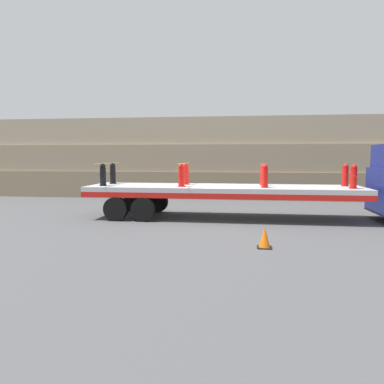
{
  "coord_description": "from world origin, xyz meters",
  "views": [
    {
      "loc": [
        0.78,
        -14.34,
        2.39
      ],
      "look_at": [
        -1.21,
        0.0,
        1.0
      ],
      "focal_mm": 35.0,
      "sensor_mm": 36.0,
      "label": 1
    }
  ],
  "objects_px": {
    "fire_hydrant_red_near_3": "(354,177)",
    "fire_hydrant_black_near_0": "(103,175)",
    "fire_hydrant_red_near_2": "(265,176)",
    "fire_hydrant_red_far_3": "(345,175)",
    "fire_hydrant_red_near_1": "(181,176)",
    "fire_hydrant_red_far_1": "(186,174)",
    "flatbed_trailer": "(209,191)",
    "traffic_cone": "(265,238)",
    "fire_hydrant_red_far_2": "(263,175)",
    "fire_hydrant_black_far_0": "(113,174)"
  },
  "relations": [
    {
      "from": "traffic_cone",
      "to": "fire_hydrant_red_far_2",
      "type": "bearing_deg",
      "value": 87.8
    },
    {
      "from": "fire_hydrant_red_far_1",
      "to": "fire_hydrant_red_far_3",
      "type": "distance_m",
      "value": 6.14
    },
    {
      "from": "fire_hydrant_red_far_2",
      "to": "fire_hydrant_red_far_3",
      "type": "bearing_deg",
      "value": 0.0
    },
    {
      "from": "fire_hydrant_black_far_0",
      "to": "fire_hydrant_red_far_2",
      "type": "bearing_deg",
      "value": 0.0
    },
    {
      "from": "flatbed_trailer",
      "to": "fire_hydrant_red_far_1",
      "type": "height_order",
      "value": "fire_hydrant_red_far_1"
    },
    {
      "from": "fire_hydrant_red_near_1",
      "to": "fire_hydrant_red_near_3",
      "type": "distance_m",
      "value": 6.14
    },
    {
      "from": "fire_hydrant_red_near_2",
      "to": "fire_hydrant_red_far_3",
      "type": "bearing_deg",
      "value": 19.64
    },
    {
      "from": "fire_hydrant_black_far_0",
      "to": "fire_hydrant_red_far_1",
      "type": "xyz_separation_m",
      "value": [
        3.07,
        0.0,
        0.0
      ]
    },
    {
      "from": "flatbed_trailer",
      "to": "fire_hydrant_red_far_1",
      "type": "xyz_separation_m",
      "value": [
        -0.99,
        0.55,
        0.63
      ]
    },
    {
      "from": "fire_hydrant_red_far_1",
      "to": "traffic_cone",
      "type": "height_order",
      "value": "fire_hydrant_red_far_1"
    },
    {
      "from": "fire_hydrant_red_far_3",
      "to": "traffic_cone",
      "type": "height_order",
      "value": "fire_hydrant_red_far_3"
    },
    {
      "from": "fire_hydrant_red_far_1",
      "to": "fire_hydrant_red_near_3",
      "type": "relative_size",
      "value": 1.0
    },
    {
      "from": "fire_hydrant_black_far_0",
      "to": "fire_hydrant_red_near_1",
      "type": "distance_m",
      "value": 3.26
    },
    {
      "from": "fire_hydrant_red_far_1",
      "to": "fire_hydrant_red_near_3",
      "type": "distance_m",
      "value": 6.24
    },
    {
      "from": "fire_hydrant_red_near_1",
      "to": "fire_hydrant_red_far_2",
      "type": "height_order",
      "value": "same"
    },
    {
      "from": "fire_hydrant_black_far_0",
      "to": "fire_hydrant_red_far_3",
      "type": "relative_size",
      "value": 1.0
    },
    {
      "from": "flatbed_trailer",
      "to": "traffic_cone",
      "type": "xyz_separation_m",
      "value": [
        1.89,
        -4.59,
        -0.76
      ]
    },
    {
      "from": "fire_hydrant_red_near_1",
      "to": "fire_hydrant_red_near_3",
      "type": "height_order",
      "value": "same"
    },
    {
      "from": "fire_hydrant_red_near_1",
      "to": "fire_hydrant_red_far_1",
      "type": "distance_m",
      "value": 1.1
    },
    {
      "from": "flatbed_trailer",
      "to": "fire_hydrant_black_near_0",
      "type": "relative_size",
      "value": 12.17
    },
    {
      "from": "fire_hydrant_red_far_1",
      "to": "fire_hydrant_red_far_3",
      "type": "relative_size",
      "value": 1.0
    },
    {
      "from": "fire_hydrant_red_far_1",
      "to": "traffic_cone",
      "type": "xyz_separation_m",
      "value": [
        2.87,
        -5.13,
        -1.39
      ]
    },
    {
      "from": "fire_hydrant_black_far_0",
      "to": "fire_hydrant_red_near_3",
      "type": "bearing_deg",
      "value": -6.78
    },
    {
      "from": "fire_hydrant_red_near_1",
      "to": "fire_hydrant_red_far_2",
      "type": "xyz_separation_m",
      "value": [
        3.07,
        1.1,
        0.0
      ]
    },
    {
      "from": "fire_hydrant_red_near_1",
      "to": "fire_hydrant_red_far_2",
      "type": "bearing_deg",
      "value": 19.64
    },
    {
      "from": "fire_hydrant_black_near_0",
      "to": "fire_hydrant_red_far_1",
      "type": "xyz_separation_m",
      "value": [
        3.07,
        1.1,
        0.0
      ]
    },
    {
      "from": "fire_hydrant_black_far_0",
      "to": "fire_hydrant_red_near_2",
      "type": "bearing_deg",
      "value": -10.12
    },
    {
      "from": "traffic_cone",
      "to": "flatbed_trailer",
      "type": "bearing_deg",
      "value": 112.35
    },
    {
      "from": "fire_hydrant_black_near_0",
      "to": "fire_hydrant_red_near_2",
      "type": "relative_size",
      "value": 1.0
    },
    {
      "from": "fire_hydrant_red_far_1",
      "to": "fire_hydrant_red_near_3",
      "type": "bearing_deg",
      "value": -10.12
    },
    {
      "from": "fire_hydrant_black_far_0",
      "to": "traffic_cone",
      "type": "distance_m",
      "value": 7.97
    },
    {
      "from": "fire_hydrant_red_near_3",
      "to": "fire_hydrant_red_far_2",
      "type": "bearing_deg",
      "value": 160.36
    },
    {
      "from": "fire_hydrant_black_near_0",
      "to": "fire_hydrant_red_far_3",
      "type": "xyz_separation_m",
      "value": [
        9.21,
        1.1,
        0.0
      ]
    },
    {
      "from": "fire_hydrant_red_far_2",
      "to": "fire_hydrant_red_near_3",
      "type": "distance_m",
      "value": 3.26
    },
    {
      "from": "fire_hydrant_red_far_2",
      "to": "fire_hydrant_black_far_0",
      "type": "bearing_deg",
      "value": 180.0
    },
    {
      "from": "fire_hydrant_red_far_1",
      "to": "fire_hydrant_red_near_3",
      "type": "height_order",
      "value": "same"
    },
    {
      "from": "fire_hydrant_black_near_0",
      "to": "fire_hydrant_red_far_1",
      "type": "bearing_deg",
      "value": 19.64
    },
    {
      "from": "fire_hydrant_red_near_2",
      "to": "fire_hydrant_black_far_0",
      "type": "bearing_deg",
      "value": 169.88
    },
    {
      "from": "traffic_cone",
      "to": "fire_hydrant_red_far_3",
      "type": "bearing_deg",
      "value": 57.53
    },
    {
      "from": "fire_hydrant_red_near_1",
      "to": "fire_hydrant_red_far_3",
      "type": "distance_m",
      "value": 6.24
    },
    {
      "from": "fire_hydrant_black_near_0",
      "to": "fire_hydrant_red_far_2",
      "type": "bearing_deg",
      "value": 10.12
    },
    {
      "from": "fire_hydrant_red_near_3",
      "to": "traffic_cone",
      "type": "bearing_deg",
      "value": -128.97
    },
    {
      "from": "fire_hydrant_black_near_0",
      "to": "fire_hydrant_red_far_2",
      "type": "xyz_separation_m",
      "value": [
        6.14,
        1.1,
        0.0
      ]
    },
    {
      "from": "fire_hydrant_red_far_2",
      "to": "traffic_cone",
      "type": "height_order",
      "value": "fire_hydrant_red_far_2"
    },
    {
      "from": "fire_hydrant_red_near_3",
      "to": "fire_hydrant_black_near_0",
      "type": "bearing_deg",
      "value": 180.0
    },
    {
      "from": "fire_hydrant_black_near_0",
      "to": "fire_hydrant_red_far_2",
      "type": "distance_m",
      "value": 6.24
    },
    {
      "from": "fire_hydrant_red_far_3",
      "to": "traffic_cone",
      "type": "relative_size",
      "value": 1.53
    },
    {
      "from": "fire_hydrant_red_near_1",
      "to": "fire_hydrant_red_near_3",
      "type": "relative_size",
      "value": 1.0
    },
    {
      "from": "fire_hydrant_black_far_0",
      "to": "traffic_cone",
      "type": "relative_size",
      "value": 1.53
    },
    {
      "from": "fire_hydrant_black_near_0",
      "to": "fire_hydrant_black_far_0",
      "type": "distance_m",
      "value": 1.1
    }
  ]
}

